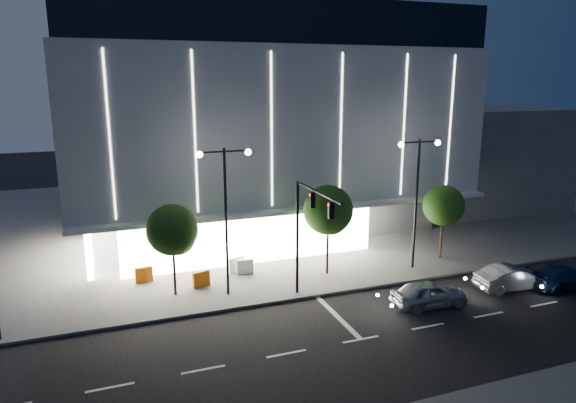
% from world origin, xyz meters
% --- Properties ---
extents(ground, '(160.00, 160.00, 0.00)m').
position_xyz_m(ground, '(0.00, 0.00, 0.00)').
color(ground, black).
rests_on(ground, ground).
extents(sidewalk_museum, '(70.00, 40.00, 0.15)m').
position_xyz_m(sidewalk_museum, '(5.00, 24.00, 0.07)').
color(sidewalk_museum, '#474747').
rests_on(sidewalk_museum, ground).
extents(museum, '(30.00, 25.80, 18.00)m').
position_xyz_m(museum, '(2.98, 22.31, 9.27)').
color(museum, '#4C4C51').
rests_on(museum, ground).
extents(annex_building, '(16.00, 20.00, 10.00)m').
position_xyz_m(annex_building, '(26.00, 24.00, 5.00)').
color(annex_building, '#4C4C51').
rests_on(annex_building, ground).
extents(traffic_mast, '(0.33, 5.89, 7.07)m').
position_xyz_m(traffic_mast, '(1.00, 3.34, 5.03)').
color(traffic_mast, black).
rests_on(traffic_mast, ground).
extents(street_lamp_west, '(3.16, 0.36, 9.00)m').
position_xyz_m(street_lamp_west, '(-3.00, 6.00, 5.96)').
color(street_lamp_west, black).
rests_on(street_lamp_west, ground).
extents(street_lamp_east, '(3.16, 0.36, 9.00)m').
position_xyz_m(street_lamp_east, '(10.00, 6.00, 5.96)').
color(street_lamp_east, black).
rests_on(street_lamp_east, ground).
extents(tree_left, '(3.02, 3.02, 5.72)m').
position_xyz_m(tree_left, '(-5.97, 7.02, 4.03)').
color(tree_left, black).
rests_on(tree_left, ground).
extents(tree_mid, '(3.25, 3.25, 6.15)m').
position_xyz_m(tree_mid, '(4.03, 7.02, 4.33)').
color(tree_mid, black).
rests_on(tree_mid, ground).
extents(tree_right, '(2.91, 2.91, 5.51)m').
position_xyz_m(tree_right, '(13.03, 7.02, 3.88)').
color(tree_right, black).
rests_on(tree_right, ground).
extents(car_lead, '(4.56, 2.01, 1.53)m').
position_xyz_m(car_lead, '(7.51, 0.63, 0.76)').
color(car_lead, '#A0A1A8').
rests_on(car_lead, ground).
extents(car_second, '(4.72, 1.95, 1.52)m').
position_xyz_m(car_second, '(13.84, 0.94, 0.76)').
color(car_second, '#A4A7AC').
rests_on(car_second, ground).
extents(car_third, '(5.06, 2.35, 1.43)m').
position_xyz_m(car_third, '(17.17, -0.12, 0.72)').
color(car_third, navy).
rests_on(car_third, ground).
extents(barrier_a, '(1.12, 0.39, 1.00)m').
position_xyz_m(barrier_a, '(-7.60, 9.67, 0.65)').
color(barrier_a, '#C7560B').
rests_on(barrier_a, sidewalk_museum).
extents(barrier_b, '(1.12, 0.35, 1.00)m').
position_xyz_m(barrier_b, '(-1.16, 8.82, 0.65)').
color(barrier_b, white).
rests_on(barrier_b, sidewalk_museum).
extents(barrier_c, '(1.13, 0.50, 1.00)m').
position_xyz_m(barrier_c, '(-4.29, 7.70, 0.65)').
color(barrier_c, orange).
rests_on(barrier_c, sidewalk_museum).
extents(barrier_d, '(1.12, 0.56, 1.00)m').
position_xyz_m(barrier_d, '(-1.61, 9.37, 0.65)').
color(barrier_d, silver).
rests_on(barrier_d, sidewalk_museum).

